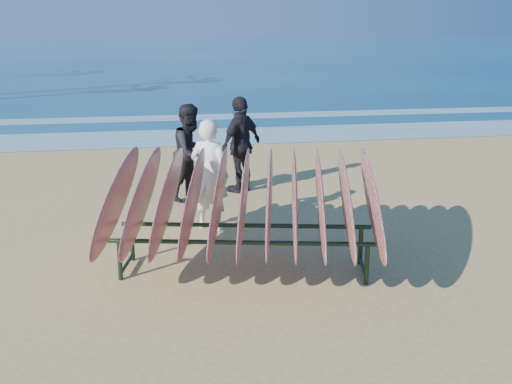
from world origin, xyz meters
TOP-DOWN VIEW (x-y plane):
  - ground at (0.00, 0.00)m, footprint 120.00×120.00m
  - ocean at (0.00, 55.00)m, footprint 160.00×160.00m
  - foam_near at (0.00, 10.00)m, footprint 160.00×160.00m
  - foam_far at (0.00, 13.50)m, footprint 160.00×160.00m
  - surfboard_rack at (-0.20, 0.53)m, footprint 3.66×3.28m
  - person_white at (-0.43, 2.30)m, footprint 0.73×0.67m
  - person_dark_a at (-0.57, 3.98)m, footprint 1.02×1.02m
  - person_dark_b at (0.35, 4.36)m, footprint 1.03×1.00m

SIDE VIEW (x-z plane):
  - ground at x=0.00m, z-range 0.00..0.00m
  - ocean at x=0.00m, z-range 0.01..0.01m
  - foam_far at x=0.00m, z-range 0.01..0.01m
  - foam_near at x=0.00m, z-range 0.01..0.01m
  - person_white at x=-0.43m, z-range 0.00..1.66m
  - person_dark_a at x=-0.57m, z-range 0.00..1.67m
  - person_dark_b at x=0.35m, z-range 0.00..1.73m
  - surfboard_rack at x=-0.20m, z-range 0.16..1.71m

